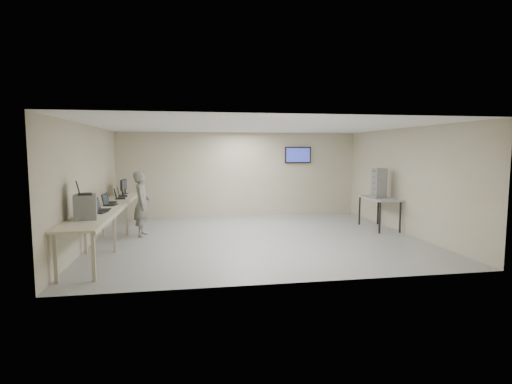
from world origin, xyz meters
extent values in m
cube|color=#A9A9A9|center=(0.00, 0.00, 0.00)|extent=(8.00, 7.00, 0.01)
cube|color=white|center=(0.00, 0.00, 2.80)|extent=(8.00, 7.00, 0.01)
cube|color=beige|center=(0.00, 3.50, 1.40)|extent=(8.00, 0.01, 2.80)
cube|color=beige|center=(0.00, -3.50, 1.40)|extent=(8.00, 0.01, 2.80)
cube|color=beige|center=(-4.00, 0.00, 1.40)|extent=(0.01, 7.00, 2.80)
cube|color=beige|center=(4.00, 0.00, 1.40)|extent=(0.01, 7.00, 2.80)
cube|color=black|center=(2.00, 3.48, 2.05)|extent=(0.15, 0.04, 0.15)
cube|color=black|center=(2.00, 3.44, 2.05)|extent=(0.90, 0.06, 0.55)
cube|color=#2C37A3|center=(2.00, 3.40, 2.05)|extent=(0.82, 0.01, 0.47)
cube|color=beige|center=(-3.60, 0.00, 0.88)|extent=(0.75, 6.00, 0.04)
cube|color=#BCB299|center=(-3.23, 0.00, 0.85)|extent=(0.02, 6.00, 0.06)
cube|color=#BCB299|center=(-3.90, -2.85, 0.43)|extent=(0.06, 0.06, 0.86)
cube|color=#BCB299|center=(-3.30, -2.85, 0.43)|extent=(0.06, 0.06, 0.86)
cube|color=#BCB299|center=(-3.90, -0.90, 0.43)|extent=(0.06, 0.06, 0.86)
cube|color=#BCB299|center=(-3.30, -0.90, 0.43)|extent=(0.06, 0.06, 0.86)
cube|color=#BCB299|center=(-3.90, 0.90, 0.43)|extent=(0.06, 0.06, 0.86)
cube|color=#BCB299|center=(-3.30, 0.90, 0.43)|extent=(0.06, 0.06, 0.86)
cube|color=#BCB299|center=(-3.90, 2.85, 0.43)|extent=(0.06, 0.06, 0.86)
cube|color=#BCB299|center=(-3.30, 2.85, 0.43)|extent=(0.06, 0.06, 0.86)
cube|color=slate|center=(-3.65, -1.80, 1.14)|extent=(0.47, 0.52, 0.47)
cube|color=black|center=(-3.65, -1.80, 1.38)|extent=(0.32, 0.39, 0.02)
cube|color=black|center=(-3.77, -1.80, 1.52)|extent=(0.14, 0.33, 0.24)
cube|color=black|center=(-3.76, -1.80, 1.52)|extent=(0.12, 0.29, 0.20)
cube|color=black|center=(-3.54, -1.05, 0.91)|extent=(0.30, 0.37, 0.02)
cube|color=black|center=(-3.66, -1.05, 1.04)|extent=(0.13, 0.31, 0.23)
cube|color=black|center=(-3.65, -1.05, 1.04)|extent=(0.10, 0.27, 0.19)
cube|color=black|center=(-3.54, -0.67, 0.91)|extent=(0.25, 0.35, 0.02)
cube|color=black|center=(-3.67, -0.67, 1.05)|extent=(0.07, 0.33, 0.25)
cube|color=black|center=(-3.65, -0.67, 1.05)|extent=(0.05, 0.29, 0.21)
cube|color=black|center=(-3.54, 0.11, 0.91)|extent=(0.31, 0.39, 0.02)
cube|color=black|center=(-3.67, 0.11, 1.05)|extent=(0.12, 0.34, 0.25)
cube|color=black|center=(-3.65, 0.11, 1.05)|extent=(0.09, 0.30, 0.21)
cube|color=black|center=(-3.61, 0.64, 0.91)|extent=(0.26, 0.34, 0.02)
cube|color=black|center=(-3.73, 0.64, 1.04)|extent=(0.08, 0.31, 0.23)
cube|color=black|center=(-3.71, 0.64, 1.04)|extent=(0.06, 0.27, 0.19)
cube|color=black|center=(-3.53, 1.43, 0.91)|extent=(0.31, 0.39, 0.02)
cube|color=black|center=(-3.66, 1.43, 1.05)|extent=(0.12, 0.35, 0.26)
cube|color=black|center=(-3.65, 1.43, 1.05)|extent=(0.09, 0.30, 0.21)
cube|color=black|center=(-3.55, 2.00, 0.91)|extent=(0.29, 0.37, 0.02)
cube|color=black|center=(-3.68, 2.00, 1.04)|extent=(0.11, 0.32, 0.24)
cube|color=black|center=(-3.66, 2.00, 1.04)|extent=(0.09, 0.28, 0.20)
cylinder|color=black|center=(-3.60, 2.28, 0.91)|extent=(0.21, 0.21, 0.02)
cube|color=black|center=(-3.60, 2.28, 1.00)|extent=(0.04, 0.03, 0.16)
cube|color=black|center=(-3.60, 2.28, 1.20)|extent=(0.05, 0.46, 0.31)
cube|color=black|center=(-3.57, 2.28, 1.20)|extent=(0.00, 0.42, 0.27)
cylinder|color=black|center=(-3.60, 2.75, 0.91)|extent=(0.19, 0.19, 0.01)
cube|color=black|center=(-3.60, 2.75, 0.99)|extent=(0.04, 0.03, 0.15)
cube|color=black|center=(-3.60, 2.75, 1.18)|extent=(0.05, 0.43, 0.29)
cube|color=black|center=(-3.57, 2.75, 1.18)|extent=(0.00, 0.39, 0.25)
imported|color=slate|center=(-2.89, 0.73, 0.84)|extent=(0.40, 0.61, 1.68)
cube|color=gray|center=(3.60, 0.62, 0.86)|extent=(0.69, 1.47, 0.04)
cube|color=black|center=(3.31, -0.01, 0.42)|extent=(0.04, 0.04, 0.85)
cube|color=black|center=(3.31, 1.26, 0.42)|extent=(0.04, 0.04, 0.85)
cube|color=black|center=(3.89, -0.01, 0.42)|extent=(0.04, 0.04, 0.85)
cube|color=black|center=(3.89, 1.26, 0.42)|extent=(0.04, 0.04, 0.85)
cube|color=gray|center=(3.58, 0.62, 0.97)|extent=(0.32, 0.35, 0.17)
cube|color=gray|center=(3.58, 0.62, 1.14)|extent=(0.32, 0.35, 0.17)
cube|color=gray|center=(3.58, 0.62, 1.30)|extent=(0.32, 0.35, 0.17)
cube|color=gray|center=(3.58, 0.62, 1.47)|extent=(0.32, 0.35, 0.17)
cube|color=gray|center=(3.58, 0.62, 1.64)|extent=(0.32, 0.35, 0.17)
camera|label=1|loc=(-1.70, -9.79, 2.21)|focal=28.00mm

